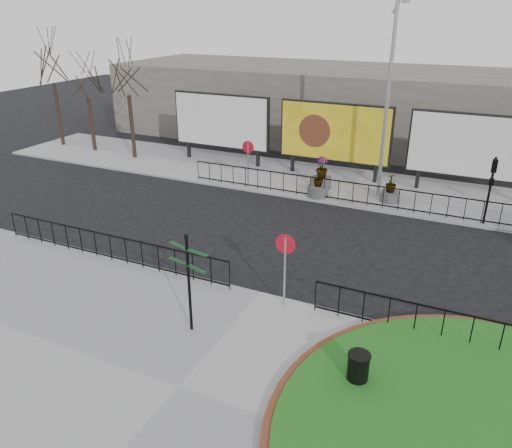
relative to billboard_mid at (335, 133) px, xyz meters
The scene contains 22 objects.
ground 13.31m from the billboard_mid, 83.40° to the right, with size 90.00×90.00×0.00m, color black.
pavement_near 18.21m from the billboard_mid, 85.23° to the right, with size 30.00×10.00×0.12m, color gray.
pavement_far 3.10m from the billboard_mid, 32.94° to the right, with size 44.00×6.00×0.12m, color gray.
railing_near_left 14.15m from the billboard_mid, 108.73° to the right, with size 10.00×0.10×1.10m, color black, non-canonical shape.
railing_near_right 15.62m from the billboard_mid, 58.92° to the right, with size 9.00×0.10×1.10m, color black, non-canonical shape.
railing_far 4.84m from the billboard_mid, 55.75° to the right, with size 18.00×0.10×1.10m, color black, non-canonical shape.
speed_sign_far 5.04m from the billboard_mid, 134.46° to the right, with size 0.64×0.07×2.47m.
speed_sign_near 13.62m from the billboard_mid, 79.41° to the right, with size 0.64×0.07×2.47m.
billboard_left 7.00m from the billboard_mid, behind, with size 6.20×0.31×4.10m.
billboard_mid is the anchor object (origin of this frame).
billboard_right 7.00m from the billboard_mid, ahead, with size 6.20×0.31×4.10m.
lamp_post 4.23m from the billboard_mid, 33.25° to the right, with size 0.74×0.18×9.23m.
signal_pole_a 8.80m from the billboard_mid, 24.42° to the right, with size 0.22×0.26×3.00m.
tree_left 12.63m from the billboard_mid, behind, with size 2.00×2.00×7.00m, color #2D2119, non-canonical shape.
tree_mid 16.05m from the billboard_mid, behind, with size 2.00×2.00×6.20m, color #2D2119, non-canonical shape.
tree_far 19.07m from the billboard_mid, behind, with size 2.00×2.00×7.50m, color #2D2119, non-canonical shape.
building_backdrop 9.15m from the billboard_mid, 80.57° to the left, with size 40.00×10.00×5.00m, color slate.
fingerpost_sign 15.76m from the billboard_mid, 88.10° to the right, with size 1.45×0.55×3.10m.
litter_bin 17.08m from the billboard_mid, 70.92° to the right, with size 0.57×0.57×0.95m.
planter_a 2.72m from the billboard_mid, 90.00° to the right, with size 1.04×1.04×1.63m.
planter_b 3.99m from the billboard_mid, 84.99° to the right, with size 1.06×1.06×1.39m.
planter_c 4.92m from the billboard_mid, 34.85° to the right, with size 0.93×0.93×1.42m.
Camera 1 is at (5.92, -13.08, 8.85)m, focal length 35.00 mm.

